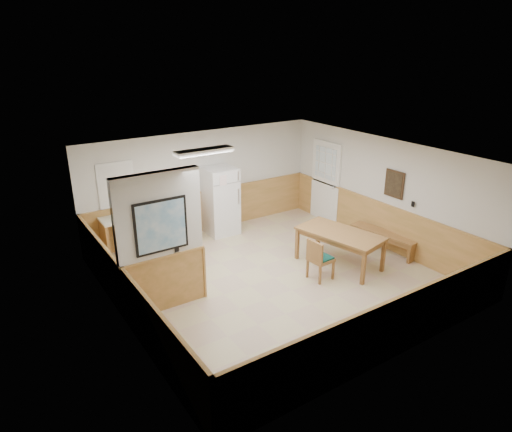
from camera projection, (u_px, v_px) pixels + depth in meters
ground at (274, 278)px, 9.17m from camera, size 6.00×6.00×0.00m
ceiling at (276, 156)px, 8.27m from camera, size 6.00×6.00×0.02m
back_wall at (203, 182)px, 11.06m from camera, size 6.00×0.02×2.50m
right_wall at (383, 193)px, 10.26m from camera, size 0.02×6.00×2.50m
left_wall at (121, 259)px, 7.18m from camera, size 0.02×6.00×2.50m
wainscot_back at (205, 211)px, 11.31m from camera, size 6.00×0.04×1.00m
wainscot_right at (380, 224)px, 10.52m from camera, size 0.04×6.00×1.00m
wainscot_left at (127, 299)px, 7.46m from camera, size 0.04×6.00×1.00m
partition_wall at (161, 244)px, 7.72m from camera, size 1.50×0.20×2.50m
kitchen_counter at (164, 227)px, 10.47m from camera, size 2.20×0.61×1.00m
exterior_door at (325, 182)px, 11.80m from camera, size 0.07×1.02×2.15m
kitchen_window at (116, 185)px, 9.85m from camera, size 0.80×0.04×1.00m
wall_painting at (394, 184)px, 9.90m from camera, size 0.04×0.50×0.60m
fluorescent_fixture at (204, 151)px, 8.89m from camera, size 1.20×0.30×0.09m
refrigerator at (221, 201)px, 11.06m from camera, size 0.74×0.73×1.65m
dining_table at (340, 236)px, 9.48m from camera, size 1.25×1.91×0.75m
dining_bench at (383, 236)px, 10.26m from camera, size 0.57×1.64×0.45m
dining_chair at (318, 257)px, 8.94m from camera, size 0.60×0.44×0.85m
fire_extinguisher at (182, 198)px, 10.49m from camera, size 0.13×0.13×0.41m
soap_bottle at (118, 213)px, 9.74m from camera, size 0.10×0.10×0.25m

